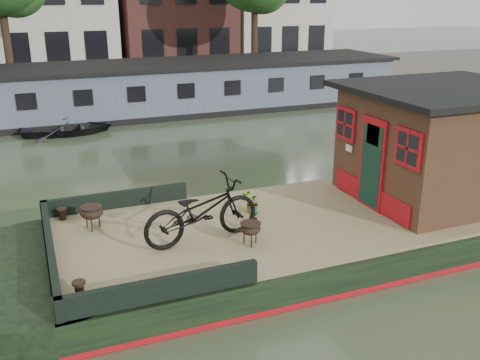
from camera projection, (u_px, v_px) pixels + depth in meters
name	position (u px, v px, depth m)	size (l,w,h in m)	color
ground	(349.00, 238.00, 11.30)	(120.00, 120.00, 0.00)	#2F3E27
houseboat_hull	(294.00, 236.00, 10.74)	(14.01, 4.02, 0.60)	black
houseboat_deck	(351.00, 210.00, 11.09)	(11.80, 3.80, 0.05)	#8B7F56
bow_bulwark	(102.00, 242.00, 9.24)	(3.00, 4.00, 0.35)	black
cabin	(442.00, 142.00, 11.45)	(4.00, 3.50, 2.42)	black
bicycle	(202.00, 211.00, 9.50)	(0.76, 2.19, 1.15)	black
potted_plant_a	(254.00, 215.00, 10.34)	(0.20, 0.14, 0.38)	brown
potted_plant_c	(252.00, 203.00, 10.83)	(0.38, 0.33, 0.42)	#945C2B
potted_plant_e	(244.00, 267.00, 8.46)	(0.15, 0.10, 0.28)	brown
brazier_front	(250.00, 234.00, 9.46)	(0.39, 0.39, 0.42)	black
brazier_rear	(92.00, 218.00, 10.09)	(0.43, 0.43, 0.46)	black
bollard_port	(62.00, 214.00, 10.56)	(0.21, 0.21, 0.23)	black
bollard_stbd	(79.00, 288.00, 7.89)	(0.20, 0.20, 0.23)	black
dinghy	(67.00, 125.00, 19.60)	(2.32, 3.25, 0.67)	black
far_houseboat	(173.00, 89.00, 23.24)	(20.40, 4.40, 2.11)	slate
quay	(142.00, 80.00, 29.10)	(60.00, 6.00, 0.90)	#47443F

